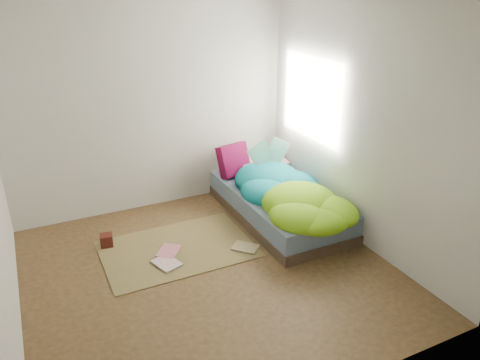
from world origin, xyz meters
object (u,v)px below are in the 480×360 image
(floor_book_b, at_px, (159,250))
(open_book, at_px, (269,145))
(pillow_magenta, at_px, (234,160))
(floor_book_a, at_px, (158,267))
(bed, at_px, (279,205))
(wooden_box, at_px, (106,240))

(floor_book_b, bearing_deg, open_book, 54.59)
(pillow_magenta, relative_size, floor_book_a, 1.44)
(bed, distance_m, open_book, 0.75)
(wooden_box, bearing_deg, bed, -6.43)
(pillow_magenta, xyz_separation_m, open_book, (0.32, -0.37, 0.27))
(open_book, bearing_deg, wooden_box, -176.94)
(floor_book_a, bearing_deg, bed, -3.63)
(wooden_box, bearing_deg, floor_book_a, -60.80)
(pillow_magenta, bearing_deg, floor_book_b, -160.05)
(bed, relative_size, floor_book_a, 6.92)
(floor_book_b, bearing_deg, pillow_magenta, 71.22)
(open_book, xyz_separation_m, floor_book_b, (-1.62, -0.50, -0.80))
(pillow_magenta, distance_m, wooden_box, 1.92)
(bed, bearing_deg, floor_book_b, -174.78)
(bed, relative_size, floor_book_b, 7.26)
(wooden_box, bearing_deg, pillow_magenta, 15.67)
(floor_book_a, height_order, floor_book_b, floor_book_b)
(bed, height_order, wooden_box, bed)
(open_book, xyz_separation_m, floor_book_a, (-1.73, -0.81, -0.80))
(open_book, distance_m, wooden_box, 2.24)
(wooden_box, relative_size, floor_book_a, 0.46)
(open_book, distance_m, floor_book_a, 2.07)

